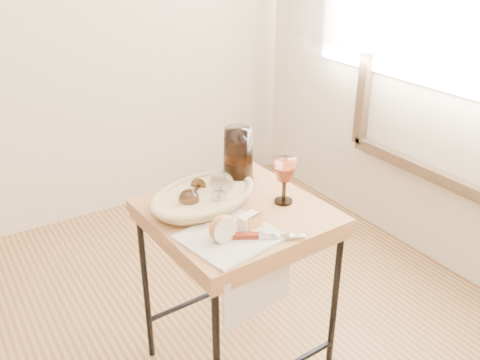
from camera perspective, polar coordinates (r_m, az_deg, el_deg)
curtain at (r=2.52m, az=23.37°, el=14.95°), size 0.02×1.00×2.20m
side_table at (r=1.99m, az=-0.32°, el=-12.36°), size 0.59×0.59×0.72m
tea_towel at (r=1.63m, az=-1.09°, el=-6.20°), size 0.31×0.29×0.01m
bread_basket at (r=1.81m, az=-3.97°, el=-2.03°), size 0.42×0.34×0.05m
goblet_lying_a at (r=1.80m, az=-5.16°, el=-1.45°), size 0.13×0.13×0.07m
goblet_lying_b at (r=1.80m, az=-2.14°, el=-1.03°), size 0.15×0.16×0.09m
pitcher at (r=1.90m, az=-0.21°, el=2.52°), size 0.23×0.28×0.27m
wine_goblet at (r=1.80m, az=4.89°, el=-0.11°), size 0.10×0.10×0.17m
apple_half at (r=1.59m, az=-2.06°, el=-5.25°), size 0.09×0.06×0.08m
apple_wedge at (r=1.66m, az=0.93°, el=-4.57°), size 0.08×0.06×0.05m
table_knife at (r=1.62m, az=2.67°, el=-6.07°), size 0.21×0.14×0.02m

